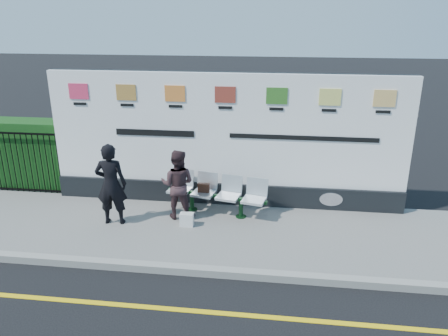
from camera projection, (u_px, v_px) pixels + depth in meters
name	position (u px, v px, depth m)	size (l,w,h in m)	color
ground	(163.00, 309.00, 6.78)	(80.00, 80.00, 0.00)	black
pavement	(194.00, 230.00, 9.09)	(14.00, 3.00, 0.12)	slate
kerb	(177.00, 269.00, 7.69)	(14.00, 0.18, 0.14)	gray
yellow_line	(163.00, 308.00, 6.78)	(14.00, 0.10, 0.01)	yellow
billboard	(226.00, 149.00, 9.83)	(8.00, 0.30, 3.00)	black
hedge	(28.00, 153.00, 11.01)	(2.35, 0.70, 1.70)	#164415
railing	(19.00, 162.00, 10.61)	(2.05, 0.06, 1.54)	black
bench	(216.00, 203.00, 9.63)	(2.20, 0.57, 0.47)	silver
woman_left	(111.00, 184.00, 8.99)	(0.64, 0.42, 1.74)	black
woman_right	(178.00, 184.00, 9.28)	(0.74, 0.58, 1.52)	#382428
handbag_brown	(204.00, 188.00, 9.60)	(0.26, 0.11, 0.20)	#32170E
carrier_bag_white	(187.00, 220.00, 9.09)	(0.28, 0.17, 0.28)	silver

